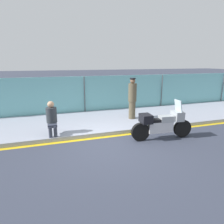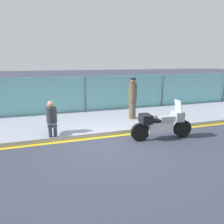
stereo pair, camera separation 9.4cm
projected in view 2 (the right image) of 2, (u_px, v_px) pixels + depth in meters
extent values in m
plane|color=#333847|center=(109.00, 146.00, 6.71)|extent=(120.00, 120.00, 0.00)
cube|color=#8E93A3|center=(93.00, 122.00, 9.15)|extent=(34.47, 3.47, 0.15)
cube|color=gold|center=(103.00, 137.00, 7.48)|extent=(34.47, 0.18, 0.01)
cube|color=#6BB2B7|center=(85.00, 95.00, 10.61)|extent=(32.74, 0.08, 2.01)
cylinder|color=#4C4C51|center=(85.00, 96.00, 10.52)|extent=(0.05, 0.05, 2.01)
cylinder|color=#4C4C51|center=(163.00, 92.00, 11.86)|extent=(0.05, 0.05, 2.01)
cylinder|color=#4C4C51|center=(224.00, 89.00, 13.20)|extent=(0.05, 0.05, 2.01)
cylinder|color=black|center=(182.00, 129.00, 7.44)|extent=(0.68, 0.19, 0.67)
cylinder|color=black|center=(140.00, 132.00, 7.07)|extent=(0.68, 0.19, 0.67)
cube|color=silver|center=(160.00, 127.00, 7.20)|extent=(0.94, 0.35, 0.40)
cube|color=#999EA3|center=(166.00, 119.00, 7.18)|extent=(0.54, 0.35, 0.22)
cube|color=black|center=(158.00, 121.00, 7.12)|extent=(0.62, 0.32, 0.10)
cube|color=#999EA3|center=(177.00, 116.00, 7.26)|extent=(0.35, 0.50, 0.34)
cube|color=silver|center=(178.00, 106.00, 7.16)|extent=(0.14, 0.43, 0.42)
cube|color=black|center=(146.00, 119.00, 6.99)|extent=(0.40, 0.53, 0.30)
cylinder|color=brown|center=(132.00, 110.00, 9.31)|extent=(0.31, 0.31, 0.82)
cylinder|color=brown|center=(133.00, 92.00, 9.11)|extent=(0.38, 0.38, 0.82)
sphere|color=brown|center=(133.00, 81.00, 8.98)|extent=(0.24, 0.24, 0.24)
cylinder|color=black|center=(133.00, 79.00, 8.95)|extent=(0.27, 0.27, 0.05)
cylinder|color=#2D3342|center=(50.00, 132.00, 7.04)|extent=(0.12, 0.12, 0.39)
cylinder|color=#2D3342|center=(55.00, 131.00, 7.09)|extent=(0.12, 0.12, 0.39)
cube|color=#2D3342|center=(52.00, 125.00, 7.20)|extent=(0.33, 0.39, 0.10)
cylinder|color=#2D3338|center=(51.00, 115.00, 7.30)|extent=(0.38, 0.38, 0.55)
sphere|color=tan|center=(51.00, 104.00, 7.20)|extent=(0.24, 0.24, 0.24)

